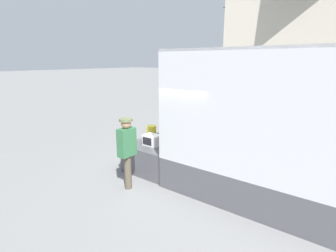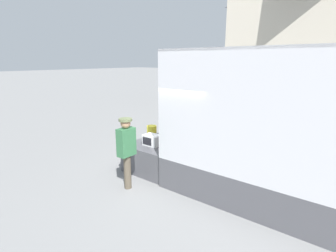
{
  "view_description": "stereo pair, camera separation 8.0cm",
  "coord_description": "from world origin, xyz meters",
  "px_view_note": "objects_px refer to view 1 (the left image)",
  "views": [
    {
      "loc": [
        3.88,
        -5.84,
        3.13
      ],
      "look_at": [
        -0.44,
        -0.2,
        1.34
      ],
      "focal_mm": 28.0,
      "sensor_mm": 36.0,
      "label": 1
    },
    {
      "loc": [
        3.94,
        -5.79,
        3.13
      ],
      "look_at": [
        -0.44,
        -0.2,
        1.34
      ],
      "focal_mm": 28.0,
      "sensor_mm": 36.0,
      "label": 2
    }
  ],
  "objects_px": {
    "microwave": "(152,140)",
    "portable_generator": "(177,131)",
    "worker_person": "(127,146)",
    "orange_bucket": "(151,132)"
  },
  "relations": [
    {
      "from": "microwave",
      "to": "portable_generator",
      "type": "xyz_separation_m",
      "value": [
        0.15,
        0.98,
        0.07
      ]
    },
    {
      "from": "microwave",
      "to": "worker_person",
      "type": "distance_m",
      "value": 1.19
    },
    {
      "from": "orange_bucket",
      "to": "worker_person",
      "type": "bearing_deg",
      "value": -67.31
    },
    {
      "from": "orange_bucket",
      "to": "worker_person",
      "type": "xyz_separation_m",
      "value": [
        0.73,
        -1.74,
        0.14
      ]
    },
    {
      "from": "portable_generator",
      "to": "worker_person",
      "type": "xyz_separation_m",
      "value": [
        0.04,
        -2.15,
        0.1
      ]
    },
    {
      "from": "portable_generator",
      "to": "orange_bucket",
      "type": "relative_size",
      "value": 1.58
    },
    {
      "from": "portable_generator",
      "to": "worker_person",
      "type": "relative_size",
      "value": 0.33
    },
    {
      "from": "microwave",
      "to": "worker_person",
      "type": "relative_size",
      "value": 0.27
    },
    {
      "from": "microwave",
      "to": "portable_generator",
      "type": "bearing_deg",
      "value": 81.31
    },
    {
      "from": "portable_generator",
      "to": "worker_person",
      "type": "distance_m",
      "value": 2.15
    }
  ]
}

